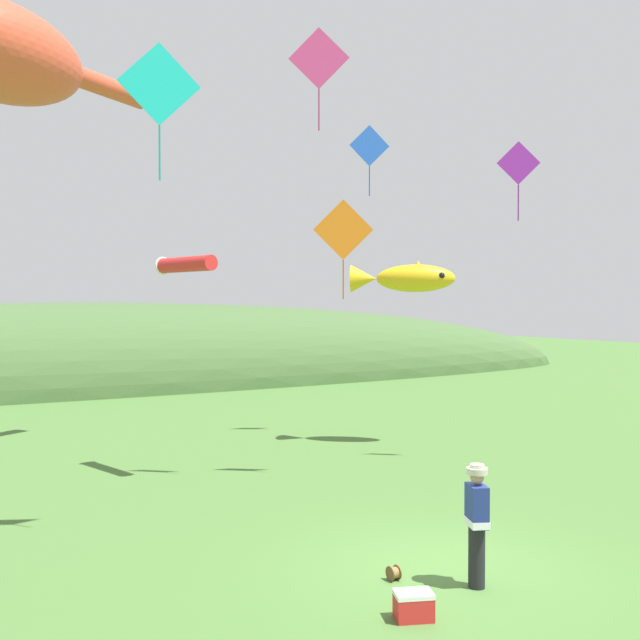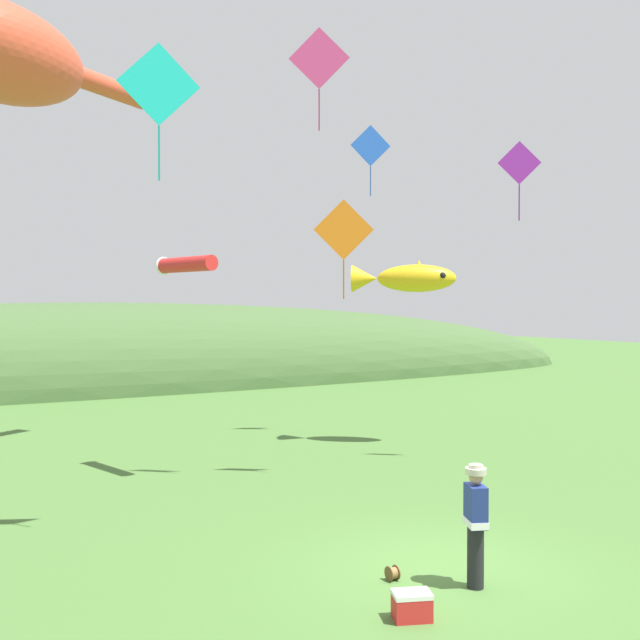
{
  "view_description": "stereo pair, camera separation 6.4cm",
  "coord_description": "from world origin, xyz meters",
  "px_view_note": "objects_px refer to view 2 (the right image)",
  "views": [
    {
      "loc": [
        -6.88,
        -8.53,
        4.05
      ],
      "look_at": [
        0.0,
        4.0,
        3.75
      ],
      "focal_mm": 40.0,
      "sensor_mm": 36.0,
      "label": 1
    },
    {
      "loc": [
        -6.82,
        -8.56,
        4.05
      ],
      "look_at": [
        0.0,
        4.0,
        3.75
      ],
      "focal_mm": 40.0,
      "sensor_mm": 36.0,
      "label": 2
    }
  ],
  "objects_px": {
    "festival_attendant": "(476,522)",
    "kite_spool": "(392,573)",
    "kite_fish_windsock": "(405,278)",
    "kite_diamond_orange": "(344,230)",
    "kite_diamond_teal": "(159,85)",
    "kite_diamond_violet": "(519,164)",
    "kite_diamond_pink": "(319,59)",
    "picnic_cooler": "(412,606)",
    "kite_tube_streamer": "(186,264)",
    "kite_diamond_blue": "(371,146)"
  },
  "relations": [
    {
      "from": "festival_attendant",
      "to": "kite_spool",
      "type": "height_order",
      "value": "festival_attendant"
    },
    {
      "from": "kite_fish_windsock",
      "to": "kite_diamond_orange",
      "type": "xyz_separation_m",
      "value": [
        -3.69,
        -2.79,
        0.94
      ]
    },
    {
      "from": "festival_attendant",
      "to": "kite_diamond_teal",
      "type": "xyz_separation_m",
      "value": [
        -3.5,
        3.79,
        6.72
      ]
    },
    {
      "from": "festival_attendant",
      "to": "kite_diamond_violet",
      "type": "xyz_separation_m",
      "value": [
        6.09,
        5.46,
        6.63
      ]
    },
    {
      "from": "kite_diamond_teal",
      "to": "kite_diamond_pink",
      "type": "distance_m",
      "value": 4.92
    },
    {
      "from": "picnic_cooler",
      "to": "kite_diamond_teal",
      "type": "relative_size",
      "value": 0.25
    },
    {
      "from": "kite_spool",
      "to": "kite_tube_streamer",
      "type": "bearing_deg",
      "value": 95.42
    },
    {
      "from": "festival_attendant",
      "to": "kite_diamond_violet",
      "type": "relative_size",
      "value": 0.9
    },
    {
      "from": "kite_diamond_pink",
      "to": "kite_diamond_violet",
      "type": "xyz_separation_m",
      "value": [
        5.47,
        -0.39,
        -1.82
      ]
    },
    {
      "from": "kite_diamond_blue",
      "to": "kite_diamond_teal",
      "type": "bearing_deg",
      "value": -141.52
    },
    {
      "from": "kite_diamond_teal",
      "to": "kite_diamond_violet",
      "type": "height_order",
      "value": "kite_diamond_teal"
    },
    {
      "from": "festival_attendant",
      "to": "picnic_cooler",
      "type": "distance_m",
      "value": 1.66
    },
    {
      "from": "kite_diamond_pink",
      "to": "kite_diamond_blue",
      "type": "relative_size",
      "value": 1.04
    },
    {
      "from": "kite_fish_windsock",
      "to": "kite_tube_streamer",
      "type": "relative_size",
      "value": 1.46
    },
    {
      "from": "festival_attendant",
      "to": "kite_diamond_violet",
      "type": "height_order",
      "value": "kite_diamond_violet"
    },
    {
      "from": "kite_diamond_blue",
      "to": "kite_tube_streamer",
      "type": "bearing_deg",
      "value": -161.61
    },
    {
      "from": "kite_diamond_teal",
      "to": "kite_diamond_orange",
      "type": "bearing_deg",
      "value": 26.62
    },
    {
      "from": "kite_spool",
      "to": "picnic_cooler",
      "type": "bearing_deg",
      "value": -113.38
    },
    {
      "from": "kite_diamond_blue",
      "to": "kite_diamond_violet",
      "type": "distance_m",
      "value": 5.29
    },
    {
      "from": "kite_spool",
      "to": "picnic_cooler",
      "type": "xyz_separation_m",
      "value": [
        -0.52,
        -1.2,
        0.07
      ]
    },
    {
      "from": "picnic_cooler",
      "to": "kite_diamond_blue",
      "type": "relative_size",
      "value": 0.27
    },
    {
      "from": "festival_attendant",
      "to": "kite_diamond_orange",
      "type": "relative_size",
      "value": 0.78
    },
    {
      "from": "picnic_cooler",
      "to": "kite_diamond_violet",
      "type": "distance_m",
      "value": 12.06
    },
    {
      "from": "kite_spool",
      "to": "kite_diamond_blue",
      "type": "height_order",
      "value": "kite_diamond_blue"
    },
    {
      "from": "kite_tube_streamer",
      "to": "kite_diamond_violet",
      "type": "relative_size",
      "value": 1.0
    },
    {
      "from": "kite_spool",
      "to": "kite_diamond_pink",
      "type": "height_order",
      "value": "kite_diamond_pink"
    },
    {
      "from": "kite_tube_streamer",
      "to": "kite_spool",
      "type": "bearing_deg",
      "value": -84.58
    },
    {
      "from": "kite_diamond_teal",
      "to": "kite_tube_streamer",
      "type": "bearing_deg",
      "value": 67.18
    },
    {
      "from": "kite_tube_streamer",
      "to": "kite_diamond_violet",
      "type": "distance_m",
      "value": 8.59
    },
    {
      "from": "kite_spool",
      "to": "kite_diamond_violet",
      "type": "xyz_separation_m",
      "value": [
        6.98,
        4.67,
        7.47
      ]
    },
    {
      "from": "kite_diamond_violet",
      "to": "kite_spool",
      "type": "bearing_deg",
      "value": -146.23
    },
    {
      "from": "picnic_cooler",
      "to": "kite_diamond_pink",
      "type": "height_order",
      "value": "kite_diamond_pink"
    },
    {
      "from": "kite_diamond_orange",
      "to": "kite_diamond_teal",
      "type": "bearing_deg",
      "value": -153.38
    },
    {
      "from": "kite_fish_windsock",
      "to": "kite_tube_streamer",
      "type": "bearing_deg",
      "value": -173.34
    },
    {
      "from": "kite_fish_windsock",
      "to": "kite_diamond_orange",
      "type": "height_order",
      "value": "kite_diamond_orange"
    },
    {
      "from": "picnic_cooler",
      "to": "kite_diamond_violet",
      "type": "xyz_separation_m",
      "value": [
        7.5,
        5.87,
        7.4
      ]
    },
    {
      "from": "kite_spool",
      "to": "picnic_cooler",
      "type": "relative_size",
      "value": 0.38
    },
    {
      "from": "kite_diamond_teal",
      "to": "festival_attendant",
      "type": "bearing_deg",
      "value": -47.26
    },
    {
      "from": "kite_diamond_orange",
      "to": "kite_diamond_blue",
      "type": "height_order",
      "value": "kite_diamond_blue"
    },
    {
      "from": "kite_diamond_violet",
      "to": "picnic_cooler",
      "type": "bearing_deg",
      "value": -141.95
    },
    {
      "from": "kite_diamond_teal",
      "to": "kite_fish_windsock",
      "type": "bearing_deg",
      "value": 31.37
    },
    {
      "from": "kite_diamond_teal",
      "to": "kite_diamond_pink",
      "type": "height_order",
      "value": "kite_diamond_pink"
    },
    {
      "from": "kite_diamond_teal",
      "to": "kite_diamond_violet",
      "type": "xyz_separation_m",
      "value": [
        9.59,
        1.67,
        -0.09
      ]
    },
    {
      "from": "festival_attendant",
      "to": "kite_diamond_violet",
      "type": "distance_m",
      "value": 10.52
    },
    {
      "from": "kite_diamond_pink",
      "to": "kite_diamond_violet",
      "type": "height_order",
      "value": "kite_diamond_pink"
    },
    {
      "from": "picnic_cooler",
      "to": "kite_diamond_blue",
      "type": "height_order",
      "value": "kite_diamond_blue"
    },
    {
      "from": "kite_diamond_violet",
      "to": "kite_diamond_teal",
      "type": "bearing_deg",
      "value": -170.12
    },
    {
      "from": "kite_tube_streamer",
      "to": "kite_diamond_pink",
      "type": "distance_m",
      "value": 5.5
    },
    {
      "from": "kite_diamond_pink",
      "to": "kite_diamond_orange",
      "type": "bearing_deg",
      "value": 26.76
    },
    {
      "from": "kite_fish_windsock",
      "to": "kite_diamond_teal",
      "type": "relative_size",
      "value": 1.28
    }
  ]
}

